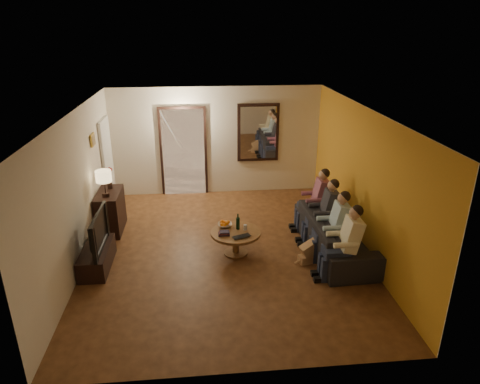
{
  "coord_description": "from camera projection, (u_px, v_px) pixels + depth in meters",
  "views": [
    {
      "loc": [
        -0.42,
        -6.99,
        3.98
      ],
      "look_at": [
        0.3,
        0.3,
        1.05
      ],
      "focal_mm": 32.0,
      "sensor_mm": 36.0,
      "label": 1
    }
  ],
  "objects": [
    {
      "name": "mirror_frame",
      "position": [
        258.0,
        133.0,
        10.25
      ],
      "size": [
        1.0,
        0.05,
        1.4
      ],
      "primitive_type": "cube",
      "color": "black",
      "rests_on": "back_wall"
    },
    {
      "name": "table_lamp",
      "position": [
        104.0,
        184.0,
        8.16
      ],
      "size": [
        0.3,
        0.3,
        0.54
      ],
      "primitive_type": null,
      "color": "beige",
      "rests_on": "dresser"
    },
    {
      "name": "coffee_table",
      "position": [
        236.0,
        242.0,
        7.81
      ],
      "size": [
        1.05,
        1.05,
        0.45
      ],
      "primitive_type": "cylinder",
      "rotation": [
        0.0,
        0.0,
        0.18
      ],
      "color": "brown",
      "rests_on": "floor"
    },
    {
      "name": "book_stack",
      "position": [
        224.0,
        233.0,
        7.6
      ],
      "size": [
        0.2,
        0.15,
        0.07
      ],
      "primitive_type": null,
      "color": "black",
      "rests_on": "coffee_table"
    },
    {
      "name": "framed_art",
      "position": [
        93.0,
        140.0,
        8.27
      ],
      "size": [
        0.03,
        0.28,
        0.24
      ],
      "primitive_type": "cube",
      "color": "#B28C33",
      "rests_on": "left_wall"
    },
    {
      "name": "bowl",
      "position": [
        225.0,
        225.0,
        7.9
      ],
      "size": [
        0.26,
        0.26,
        0.06
      ],
      "primitive_type": "imported",
      "color": "white",
      "rests_on": "coffee_table"
    },
    {
      "name": "laptop",
      "position": [
        243.0,
        238.0,
        7.47
      ],
      "size": [
        0.38,
        0.32,
        0.03
      ],
      "primitive_type": "imported",
      "rotation": [
        0.0,
        0.0,
        0.38
      ],
      "color": "black",
      "rests_on": "coffee_table"
    },
    {
      "name": "ceiling",
      "position": [
        224.0,
        112.0,
        7.01
      ],
      "size": [
        5.0,
        6.0,
        0.01
      ],
      "primitive_type": "cube",
      "color": "white",
      "rests_on": "back_wall"
    },
    {
      "name": "tv",
      "position": [
        93.0,
        231.0,
        7.2
      ],
      "size": [
        1.11,
        0.15,
        0.64
      ],
      "primitive_type": "imported",
      "rotation": [
        0.0,
        0.0,
        1.57
      ],
      "color": "black",
      "rests_on": "tv_stand"
    },
    {
      "name": "front_wall",
      "position": [
        242.0,
        282.0,
        4.72
      ],
      "size": [
        5.0,
        0.02,
        2.6
      ],
      "primitive_type": "cube",
      "color": "beige",
      "rests_on": "floor"
    },
    {
      "name": "kitchen_doorway",
      "position": [
        184.0,
        153.0,
        10.27
      ],
      "size": [
        1.0,
        0.06,
        2.1
      ],
      "primitive_type": "cube",
      "color": "#FFE0A5",
      "rests_on": "floor"
    },
    {
      "name": "door_trim",
      "position": [
        184.0,
        153.0,
        10.26
      ],
      "size": [
        1.12,
        0.04,
        2.22
      ],
      "primitive_type": "cube",
      "color": "black",
      "rests_on": "floor"
    },
    {
      "name": "sofa",
      "position": [
        334.0,
        234.0,
        7.87
      ],
      "size": [
        2.38,
        0.99,
        0.69
      ],
      "primitive_type": "imported",
      "rotation": [
        0.0,
        0.0,
        1.6
      ],
      "color": "black",
      "rests_on": "floor"
    },
    {
      "name": "back_wall",
      "position": [
        217.0,
        141.0,
        10.27
      ],
      "size": [
        5.0,
        0.02,
        2.6
      ],
      "primitive_type": "cube",
      "color": "beige",
      "rests_on": "floor"
    },
    {
      "name": "person_a",
      "position": [
        346.0,
        245.0,
        6.93
      ],
      "size": [
        0.6,
        0.4,
        1.2
      ],
      "primitive_type": null,
      "color": "tan",
      "rests_on": "sofa"
    },
    {
      "name": "oranges",
      "position": [
        225.0,
        222.0,
        7.87
      ],
      "size": [
        0.2,
        0.2,
        0.08
      ],
      "primitive_type": null,
      "color": "orange",
      "rests_on": "bowl"
    },
    {
      "name": "right_wall",
      "position": [
        363.0,
        181.0,
        7.72
      ],
      "size": [
        0.02,
        6.0,
        2.6
      ],
      "primitive_type": "cube",
      "color": "beige",
      "rests_on": "floor"
    },
    {
      "name": "person_b",
      "position": [
        335.0,
        229.0,
        7.49
      ],
      "size": [
        0.6,
        0.4,
        1.2
      ],
      "primitive_type": null,
      "color": "tan",
      "rests_on": "sofa"
    },
    {
      "name": "left_wall",
      "position": [
        78.0,
        191.0,
        7.27
      ],
      "size": [
        0.02,
        6.0,
        2.6
      ],
      "primitive_type": "cube",
      "color": "beige",
      "rests_on": "floor"
    },
    {
      "name": "orange_accent",
      "position": [
        362.0,
        181.0,
        7.72
      ],
      "size": [
        0.01,
        6.0,
        2.6
      ],
      "primitive_type": "cube",
      "color": "orange",
      "rests_on": "right_wall"
    },
    {
      "name": "dog",
      "position": [
        313.0,
        247.0,
        7.53
      ],
      "size": [
        0.6,
        0.37,
        0.56
      ],
      "primitive_type": null,
      "rotation": [
        0.0,
        0.0,
        0.25
      ],
      "color": "#A47B4B",
      "rests_on": "floor"
    },
    {
      "name": "fridge_glimpse",
      "position": [
        194.0,
        158.0,
        10.35
      ],
      "size": [
        0.45,
        0.03,
        1.7
      ],
      "primitive_type": "cube",
      "color": "silver",
      "rests_on": "floor"
    },
    {
      "name": "floor",
      "position": [
        226.0,
        251.0,
        7.98
      ],
      "size": [
        5.0,
        6.0,
        0.01
      ],
      "primitive_type": "cube",
      "color": "#482713",
      "rests_on": "ground"
    },
    {
      "name": "dresser",
      "position": [
        111.0,
        212.0,
        8.62
      ],
      "size": [
        0.45,
        0.93,
        0.83
      ],
      "primitive_type": "cube",
      "color": "black",
      "rests_on": "floor"
    },
    {
      "name": "art_canvas",
      "position": [
        93.0,
        140.0,
        8.27
      ],
      "size": [
        0.01,
        0.22,
        0.18
      ],
      "primitive_type": "cube",
      "color": "brown",
      "rests_on": "left_wall"
    },
    {
      "name": "wine_glass",
      "position": [
        245.0,
        227.0,
        7.77
      ],
      "size": [
        0.06,
        0.06,
        0.1
      ],
      "primitive_type": "cylinder",
      "color": "silver",
      "rests_on": "coffee_table"
    },
    {
      "name": "person_d",
      "position": [
        317.0,
        202.0,
        8.6
      ],
      "size": [
        0.6,
        0.4,
        1.2
      ],
      "primitive_type": null,
      "color": "tan",
      "rests_on": "sofa"
    },
    {
      "name": "person_c",
      "position": [
        325.0,
        215.0,
        8.04
      ],
      "size": [
        0.6,
        0.4,
        1.2
      ],
      "primitive_type": null,
      "color": "tan",
      "rests_on": "sofa"
    },
    {
      "name": "tv_stand",
      "position": [
        97.0,
        258.0,
        7.39
      ],
      "size": [
        0.45,
        1.1,
        0.37
      ],
      "primitive_type": "cube",
      "color": "black",
      "rests_on": "floor"
    },
    {
      "name": "flower_vase",
      "position": [
        109.0,
        178.0,
        8.58
      ],
      "size": [
        0.14,
        0.14,
        0.44
      ],
      "primitive_type": null,
      "color": "red",
      "rests_on": "dresser"
    },
    {
      "name": "mirror_glass",
      "position": [
        258.0,
        133.0,
        10.22
      ],
      "size": [
        0.86,
        0.02,
        1.26
      ],
      "primitive_type": "cube",
      "color": "white",
      "rests_on": "back_wall"
    },
    {
      "name": "white_door",
      "position": [
        108.0,
        165.0,
        9.5
      ],
      "size": [
        0.06,
        0.85,
        2.04
      ],
      "primitive_type": "cube",
      "color": "white",
      "rests_on": "floor"
    },
    {
      "name": "wine_bottle",
      "position": [
        238.0,
        221.0,
        7.76
      ],
      "size": [
        0.07,
        0.07,
        0.31
      ],
      "primitive_type": null,
      "color": "black",
      "rests_on": "coffee_table"
    }
  ]
}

